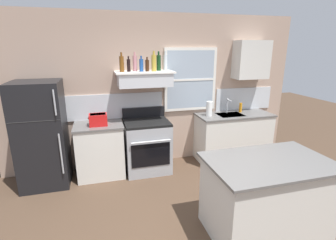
{
  "coord_description": "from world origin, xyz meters",
  "views": [
    {
      "loc": [
        -0.99,
        -2.23,
        2.13
      ],
      "look_at": [
        -0.05,
        1.2,
        1.1
      ],
      "focal_mm": 27.0,
      "sensor_mm": 36.0,
      "label": 1
    }
  ],
  "objects": [
    {
      "name": "ground_plane",
      "position": [
        0.0,
        0.0,
        0.0
      ],
      "size": [
        16.0,
        16.0,
        0.0
      ],
      "primitive_type": "plane",
      "color": "#4C3828"
    },
    {
      "name": "back_wall",
      "position": [
        0.03,
        2.23,
        1.35
      ],
      "size": [
        5.4,
        0.11,
        2.7
      ],
      "color": "tan",
      "rests_on": "ground_plane"
    },
    {
      "name": "refrigerator",
      "position": [
        -1.9,
        1.84,
        0.83
      ],
      "size": [
        0.7,
        0.72,
        1.65
      ],
      "color": "black",
      "rests_on": "ground_plane"
    },
    {
      "name": "counter_left_of_stove",
      "position": [
        -1.05,
        1.9,
        0.46
      ],
      "size": [
        0.79,
        0.63,
        0.91
      ],
      "color": "silver",
      "rests_on": "ground_plane"
    },
    {
      "name": "toaster",
      "position": [
        -1.04,
        1.83,
        1.01
      ],
      "size": [
        0.3,
        0.2,
        0.19
      ],
      "color": "red",
      "rests_on": "counter_left_of_stove"
    },
    {
      "name": "stove_range",
      "position": [
        -0.25,
        1.86,
        0.46
      ],
      "size": [
        0.76,
        0.69,
        1.09
      ],
      "color": "#9EA0A5",
      "rests_on": "ground_plane"
    },
    {
      "name": "range_hood_shelf",
      "position": [
        -0.25,
        1.96,
        1.62
      ],
      "size": [
        0.96,
        0.52,
        0.24
      ],
      "color": "silver"
    },
    {
      "name": "bottle_amber_wine",
      "position": [
        -0.62,
        1.93,
        1.87
      ],
      "size": [
        0.07,
        0.07,
        0.31
      ],
      "color": "brown",
      "rests_on": "range_hood_shelf"
    },
    {
      "name": "bottle_balsamic_dark",
      "position": [
        -0.5,
        1.94,
        1.85
      ],
      "size": [
        0.06,
        0.06,
        0.25
      ],
      "color": "black",
      "rests_on": "range_hood_shelf"
    },
    {
      "name": "bottle_rose_pink",
      "position": [
        -0.39,
        2.0,
        1.88
      ],
      "size": [
        0.07,
        0.07,
        0.31
      ],
      "color": "#C67F84",
      "rests_on": "range_hood_shelf"
    },
    {
      "name": "bottle_blue_liqueur",
      "position": [
        -0.3,
        1.91,
        1.85
      ],
      "size": [
        0.07,
        0.07,
        0.25
      ],
      "color": "#1E478C",
      "rests_on": "range_hood_shelf"
    },
    {
      "name": "bottle_brown_stout",
      "position": [
        -0.21,
        1.92,
        1.84
      ],
      "size": [
        0.06,
        0.06,
        0.23
      ],
      "color": "#381E0F",
      "rests_on": "range_hood_shelf"
    },
    {
      "name": "bottle_champagne_gold_foil",
      "position": [
        -0.1,
        1.91,
        1.88
      ],
      "size": [
        0.08,
        0.08,
        0.33
      ],
      "color": "#B29333",
      "rests_on": "range_hood_shelf"
    },
    {
      "name": "bottle_dark_green_wine",
      "position": [
        0.01,
        2.01,
        1.88
      ],
      "size": [
        0.07,
        0.07,
        0.32
      ],
      "color": "#143819",
      "rests_on": "range_hood_shelf"
    },
    {
      "name": "bottle_clear_tall",
      "position": [
        0.11,
        1.96,
        1.88
      ],
      "size": [
        0.06,
        0.06,
        0.32
      ],
      "color": "silver",
      "rests_on": "range_hood_shelf"
    },
    {
      "name": "counter_right_with_sink",
      "position": [
        1.45,
        1.9,
        0.46
      ],
      "size": [
        1.43,
        0.63,
        0.91
      ],
      "color": "silver",
      "rests_on": "ground_plane"
    },
    {
      "name": "sink_faucet",
      "position": [
        1.35,
        2.0,
        1.08
      ],
      "size": [
        0.03,
        0.17,
        0.28
      ],
      "color": "silver",
      "rests_on": "counter_right_with_sink"
    },
    {
      "name": "paper_towel_roll",
      "position": [
        0.92,
        1.9,
        1.04
      ],
      "size": [
        0.11,
        0.11,
        0.27
      ],
      "primitive_type": "cylinder",
      "color": "white",
      "rests_on": "counter_right_with_sink"
    },
    {
      "name": "dish_soap_bottle",
      "position": [
        1.63,
        2.0,
        1.0
      ],
      "size": [
        0.06,
        0.06,
        0.18
      ],
      "primitive_type": "cylinder",
      "color": "orange",
      "rests_on": "counter_right_with_sink"
    },
    {
      "name": "kitchen_island",
      "position": [
        0.79,
        -0.05,
        0.46
      ],
      "size": [
        1.4,
        0.9,
        0.91
      ],
      "color": "silver",
      "rests_on": "ground_plane"
    },
    {
      "name": "upper_cabinet_right",
      "position": [
        1.8,
        2.04,
        1.9
      ],
      "size": [
        0.64,
        0.32,
        0.7
      ],
      "color": "silver"
    }
  ]
}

